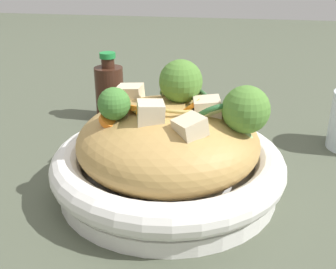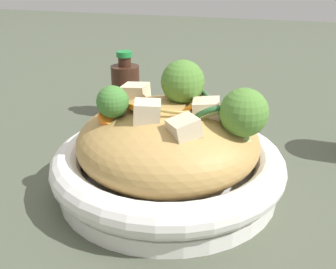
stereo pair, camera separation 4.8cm
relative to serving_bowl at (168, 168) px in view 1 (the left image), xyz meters
name	(u,v)px [view 1 (the left image)]	position (x,y,z in m)	size (l,w,h in m)	color
ground_plane	(168,189)	(0.00, 0.00, -0.03)	(3.00, 3.00, 0.00)	#484F3E
serving_bowl	(168,168)	(0.00, 0.00, 0.00)	(0.28, 0.28, 0.05)	white
noodle_heap	(168,141)	(0.00, 0.00, 0.04)	(0.21, 0.21, 0.10)	#B28B4C
broccoli_florets	(200,98)	(-0.04, 0.00, 0.09)	(0.19, 0.11, 0.08)	#8DB676
carrot_coins	(150,111)	(0.02, 0.02, 0.08)	(0.11, 0.10, 0.03)	orange
zucchini_slices	(194,101)	(-0.03, -0.03, 0.08)	(0.10, 0.11, 0.04)	beige
chicken_chunks	(164,109)	(0.00, 0.01, 0.08)	(0.14, 0.14, 0.04)	beige
soy_sauce_bottle	(110,91)	(0.14, -0.22, 0.02)	(0.05, 0.05, 0.12)	#381E14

